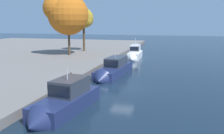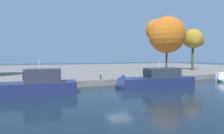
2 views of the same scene
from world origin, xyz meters
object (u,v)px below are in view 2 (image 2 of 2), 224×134
(tree_1, at_px, (164,34))
(motor_yacht_1, at_px, (32,88))
(motor_yacht_2, at_px, (154,81))
(mooring_bollard_0, at_px, (101,77))
(tree_0, at_px, (194,40))

(tree_1, bearing_deg, motor_yacht_1, -154.46)
(motor_yacht_1, height_order, motor_yacht_2, motor_yacht_1)
(tree_1, bearing_deg, mooring_bollard_0, -152.41)
(mooring_bollard_0, xyz_separation_m, tree_1, (17.84, 9.32, 7.84))
(mooring_bollard_0, height_order, tree_1, tree_1)
(tree_0, height_order, tree_1, tree_1)
(mooring_bollard_0, height_order, tree_0, tree_0)
(tree_1, bearing_deg, motor_yacht_2, -132.60)
(motor_yacht_1, bearing_deg, tree_0, -155.84)
(mooring_bollard_0, bearing_deg, tree_0, 18.06)
(motor_yacht_2, height_order, tree_0, tree_0)
(tree_0, bearing_deg, motor_yacht_1, -161.23)
(mooring_bollard_0, bearing_deg, motor_yacht_2, -30.43)
(motor_yacht_2, bearing_deg, tree_0, -144.93)
(motor_yacht_1, bearing_deg, tree_1, -149.08)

